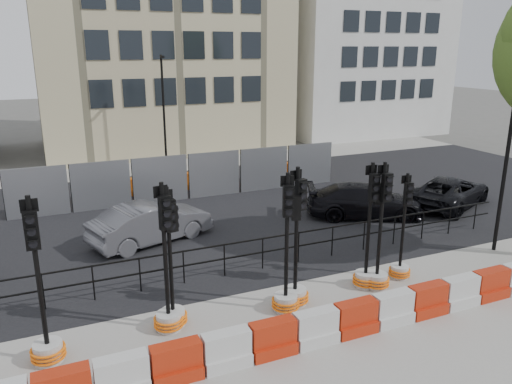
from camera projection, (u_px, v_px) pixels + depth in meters
name	position (u px, v px, depth m)	size (l,w,h in m)	color
ground	(280.00, 286.00, 13.79)	(120.00, 120.00, 0.00)	#51514C
sidewalk_near	(340.00, 342.00, 11.15)	(40.00, 6.00, 0.02)	gray
road	(203.00, 212.00, 19.95)	(40.00, 14.00, 0.03)	black
sidewalk_far	(154.00, 166.00, 27.87)	(40.00, 4.00, 0.02)	gray
building_cream	(156.00, 4.00, 31.40)	(15.00, 10.06, 18.00)	#C6BC91
building_white	(355.00, 25.00, 37.45)	(12.00, 9.06, 16.00)	silver
kerb_railing	(263.00, 248.00, 14.66)	(18.00, 0.04, 1.00)	black
heras_fencing	(195.00, 179.00, 22.51)	(14.33, 1.72, 2.00)	gray
lamp_post_far	(164.00, 109.00, 26.27)	(0.12, 0.56, 6.00)	black
lamp_post_near	(508.00, 153.00, 15.32)	(0.12, 0.56, 6.00)	black
barrier_row	(336.00, 324.00, 11.23)	(16.75, 0.50, 0.80)	red
traffic_signal_a	(45.00, 330.00, 10.26)	(0.72, 0.72, 3.65)	silver
traffic_signal_b	(168.00, 297.00, 11.43)	(0.70, 0.70, 3.57)	silver
traffic_signal_c	(173.00, 299.00, 11.64)	(0.67, 0.67, 3.42)	silver
traffic_signal_d	(287.00, 280.00, 12.27)	(0.70, 0.70, 3.57)	silver
traffic_signal_e	(296.00, 278.00, 12.62)	(0.71, 0.71, 3.63)	silver
traffic_signal_f	(367.00, 259.00, 13.53)	(0.69, 0.69, 3.52)	silver
traffic_signal_g	(378.00, 264.00, 13.48)	(0.70, 0.70, 3.54)	silver
traffic_signal_h	(401.00, 257.00, 14.12)	(0.61, 0.61, 3.09)	silver
car_b	(151.00, 223.00, 16.75)	(4.41, 2.69, 1.37)	#56565B
car_c	(365.00, 201.00, 19.28)	(4.86, 3.52, 1.31)	black
car_d	(450.00, 192.00, 20.62)	(4.94, 3.74, 1.25)	black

